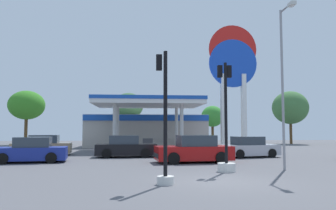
{
  "coord_description": "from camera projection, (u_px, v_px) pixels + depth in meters",
  "views": [
    {
      "loc": [
        -3.01,
        -12.25,
        1.94
      ],
      "look_at": [
        -0.85,
        11.69,
        3.71
      ],
      "focal_mm": 35.3,
      "sensor_mm": 36.0,
      "label": 1
    }
  ],
  "objects": [
    {
      "name": "tree_3",
      "position": [
        290.0,
        108.0,
        44.15
      ],
      "size": [
        4.71,
        4.71,
        7.02
      ],
      "color": "brown",
      "rests_on": "ground"
    },
    {
      "name": "car_0",
      "position": [
        126.0,
        147.0,
        23.09
      ],
      "size": [
        4.27,
        2.04,
        1.51
      ],
      "color": "black",
      "rests_on": "ground"
    },
    {
      "name": "car_4",
      "position": [
        43.0,
        146.0,
        24.78
      ],
      "size": [
        4.38,
        2.28,
        1.51
      ],
      "color": "black",
      "rests_on": "ground"
    },
    {
      "name": "tree_1",
      "position": [
        128.0,
        106.0,
        41.52
      ],
      "size": [
        3.74,
        3.74,
        6.51
      ],
      "color": "brown",
      "rests_on": "ground"
    },
    {
      "name": "station_pole_sign",
      "position": [
        233.0,
        70.0,
        30.67
      ],
      "size": [
        4.49,
        0.56,
        11.66
      ],
      "color": "white",
      "rests_on": "ground"
    },
    {
      "name": "car_5",
      "position": [
        194.0,
        150.0,
        19.31
      ],
      "size": [
        4.59,
        2.35,
        1.59
      ],
      "color": "black",
      "rests_on": "ground"
    },
    {
      "name": "gas_station",
      "position": [
        146.0,
        128.0,
        36.41
      ],
      "size": [
        12.97,
        14.21,
        4.73
      ],
      "color": "#ADA89E",
      "rests_on": "ground"
    },
    {
      "name": "traffic_signal_0",
      "position": [
        164.0,
        136.0,
        11.72
      ],
      "size": [
        0.63,
        0.66,
        4.76
      ],
      "color": "silver",
      "rests_on": "ground"
    },
    {
      "name": "ground_plane",
      "position": [
        219.0,
        181.0,
        12.29
      ],
      "size": [
        90.0,
        90.0,
        0.0
      ],
      "primitive_type": "plane",
      "color": "#56565B",
      "rests_on": "ground"
    },
    {
      "name": "tree_0",
      "position": [
        27.0,
        105.0,
        41.64
      ],
      "size": [
        4.47,
        4.47,
        6.81
      ],
      "color": "brown",
      "rests_on": "ground"
    },
    {
      "name": "car_2",
      "position": [
        249.0,
        148.0,
        22.94
      ],
      "size": [
        4.27,
        2.5,
        1.43
      ],
      "color": "black",
      "rests_on": "ground"
    },
    {
      "name": "traffic_signal_1",
      "position": [
        226.0,
        140.0,
        15.2
      ],
      "size": [
        0.82,
        0.82,
        5.04
      ],
      "color": "silver",
      "rests_on": "ground"
    },
    {
      "name": "corner_streetlamp",
      "position": [
        284.0,
        73.0,
        15.84
      ],
      "size": [
        0.24,
        1.48,
        7.8
      ],
      "color": "gray",
      "rests_on": "ground"
    },
    {
      "name": "tree_2",
      "position": [
        212.0,
        117.0,
        41.92
      ],
      "size": [
        2.83,
        2.83,
        4.91
      ],
      "color": "brown",
      "rests_on": "ground"
    },
    {
      "name": "car_3",
      "position": [
        31.0,
        151.0,
        19.33
      ],
      "size": [
        4.33,
        2.31,
        1.48
      ],
      "color": "black",
      "rests_on": "ground"
    }
  ]
}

